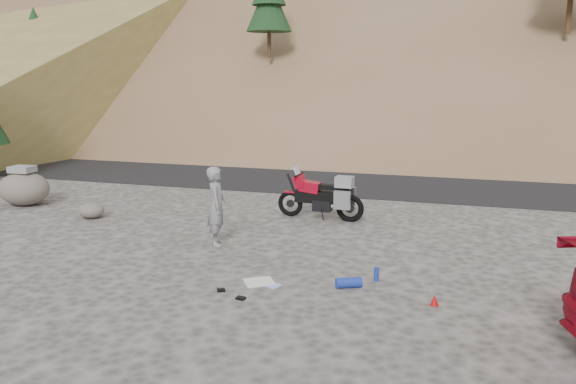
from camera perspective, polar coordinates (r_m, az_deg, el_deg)
name	(u,v)px	position (r m, az deg, el deg)	size (l,w,h in m)	color
ground	(234,250)	(11.33, -5.48, -5.90)	(140.00, 140.00, 0.00)	#454340
road	(332,176)	(19.72, 4.51, 1.68)	(120.00, 7.00, 0.05)	black
motorcycle	(324,197)	(13.57, 3.68, -0.50)	(2.18, 0.69, 1.30)	black
man	(218,244)	(11.75, -7.14, -5.29)	(0.59, 0.39, 1.63)	gray
boulder	(24,188)	(16.65, -25.24, 0.38)	(1.54, 1.36, 1.08)	#524E46
small_rock	(91,210)	(14.57, -19.35, -1.77)	(0.67, 0.61, 0.38)	#524E46
gear_white_cloth	(259,282)	(9.60, -2.94, -9.11)	(0.48, 0.42, 0.02)	white
gear_blue_mat	(349,283)	(9.39, 6.19, -9.14)	(0.17, 0.17, 0.43)	#19319B
gear_bottle	(376,274)	(9.73, 8.96, -8.25)	(0.09, 0.09, 0.24)	#19319B
gear_funnel	(435,300)	(8.94, 14.67, -10.57)	(0.13, 0.13, 0.17)	#AD0D0B
gear_glove_a	(241,298)	(8.93, -4.82, -10.69)	(0.14, 0.10, 0.04)	black
gear_glove_b	(221,290)	(9.27, -6.82, -9.87)	(0.12, 0.09, 0.04)	black
gear_blue_cloth	(271,285)	(9.46, -1.70, -9.42)	(0.31, 0.23, 0.01)	#93B0E3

